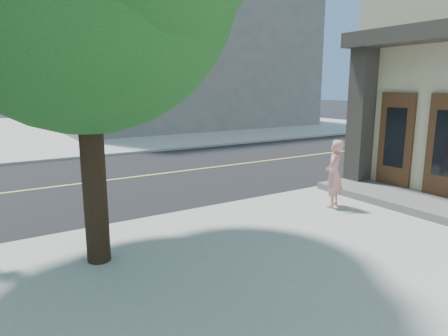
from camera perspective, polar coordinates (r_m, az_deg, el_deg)
sidewalk_ne at (r=32.56m, az=-8.24°, el=6.29°), size 29.00×25.00×0.12m
filler_ne at (r=33.35m, az=-8.15°, el=18.57°), size 18.00×16.00×14.00m
man_on_phone at (r=9.87m, az=15.43°, el=-0.79°), size 0.71×0.62×1.63m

